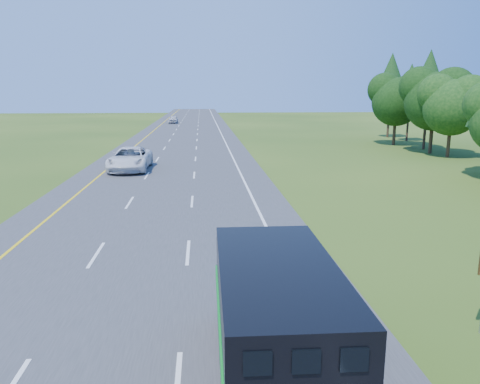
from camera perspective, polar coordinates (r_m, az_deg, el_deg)
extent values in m
cube|color=#38383A|center=(48.66, -7.57, 4.47)|extent=(15.00, 260.00, 0.04)
cube|color=yellow|center=(49.24, -14.00, 4.34)|extent=(0.15, 260.00, 0.01)
cube|color=white|center=(48.69, -1.08, 4.61)|extent=(0.15, 260.00, 0.01)
cylinder|color=black|center=(13.17, -2.04, -14.48)|extent=(0.32, 0.99, 0.98)
cylinder|color=black|center=(13.35, 6.28, -14.15)|extent=(0.32, 0.99, 0.98)
cube|color=black|center=(10.71, 3.90, -20.64)|extent=(2.23, 7.17, 0.25)
cube|color=black|center=(12.70, 2.24, -10.16)|extent=(2.21, 1.63, 1.70)
cube|color=black|center=(13.31, 1.87, -7.05)|extent=(1.96, 0.08, 0.54)
cube|color=black|center=(9.49, 4.55, -15.79)|extent=(2.29, 5.20, 2.46)
cube|color=#07821F|center=(9.34, -2.58, -15.39)|extent=(0.10, 5.18, 0.27)
cube|color=#07821F|center=(9.66, 11.46, -14.68)|extent=(0.10, 5.18, 0.27)
cube|color=black|center=(6.76, 2.15, -20.18)|extent=(0.40, 0.04, 0.36)
cube|color=black|center=(6.86, 8.08, -19.80)|extent=(0.40, 0.04, 0.36)
cube|color=black|center=(7.02, 13.75, -19.25)|extent=(0.40, 0.04, 0.36)
imported|color=silver|center=(39.86, -13.25, 3.97)|extent=(3.17, 6.78, 1.88)
imported|color=#B5B5BC|center=(97.86, -8.16, 8.75)|extent=(1.87, 4.61, 1.57)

